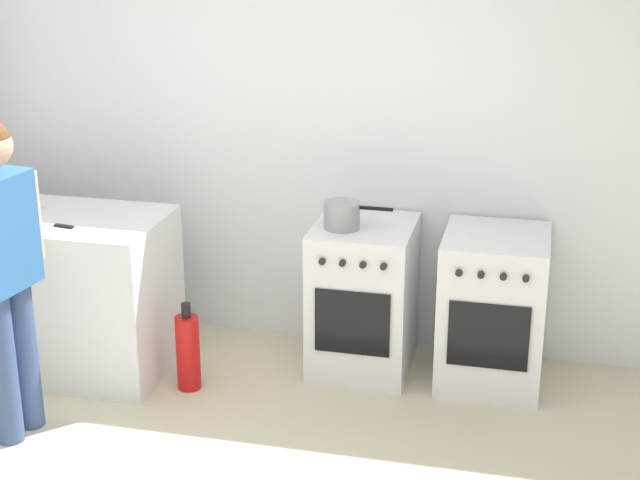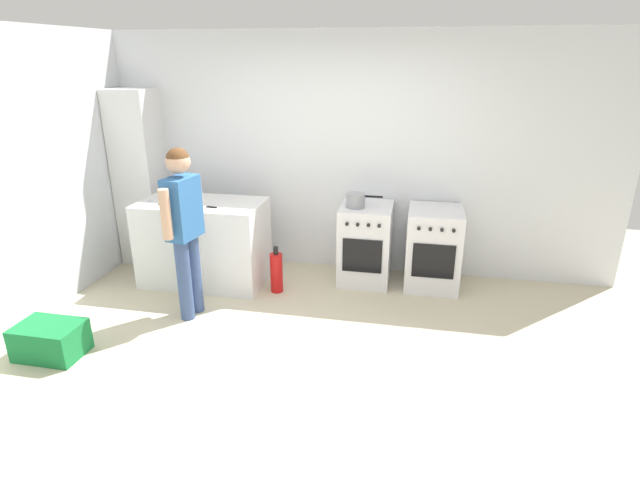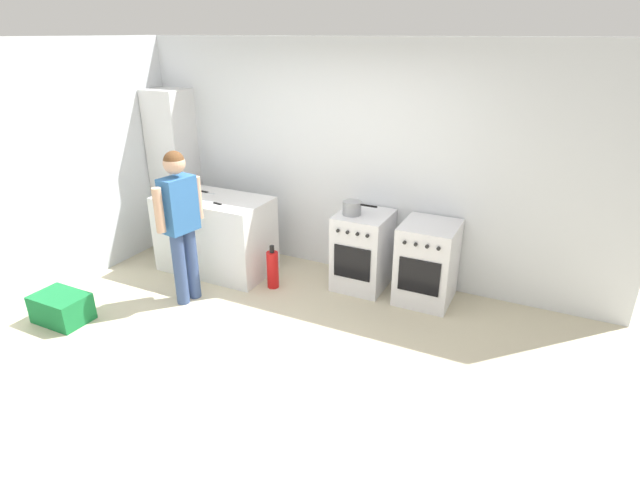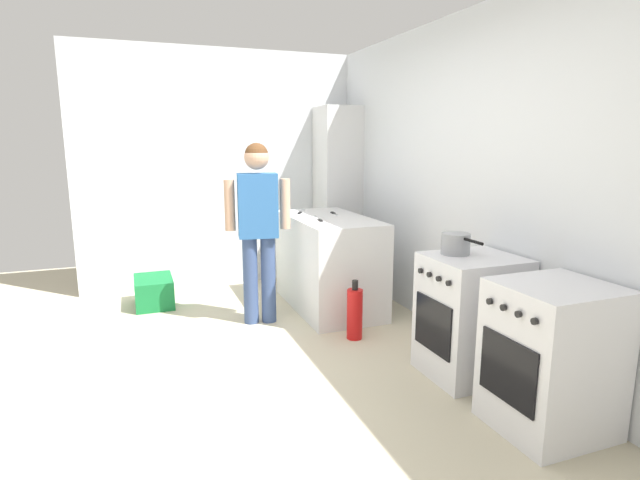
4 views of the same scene
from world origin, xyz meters
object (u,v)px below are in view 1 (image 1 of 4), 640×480
Objects in this scene: pot at (342,215)px; person at (2,255)px; oven_left at (363,297)px; oven_right at (493,309)px; knife_paring at (28,205)px; knife_bread at (47,224)px; fire_extinguisher at (188,351)px.

person is at bearing -143.72° from pot.
oven_left and oven_right have the same top height.
person is at bearing -143.80° from oven_left.
knife_paring is (-2.59, -0.26, 0.48)m from oven_right.
oven_left is at bearing 18.12° from knife_bread.
fire_extinguisher is (0.74, 0.05, -0.69)m from knife_bread.
pot reaches higher than knife_paring.
oven_left is at bearing -180.00° from oven_right.
fire_extinguisher is (-0.76, -0.40, -0.71)m from pot.
knife_bread is at bearing -167.25° from oven_right.
oven_right is at bearing 0.00° from oven_left.
oven_left is 1.76m from knife_bread.
person is (0.08, -0.59, 0.05)m from knife_bread.
person is (-2.24, -1.12, 0.53)m from oven_right.
person reaches higher than pot.
pot is 1.76m from person.
person reaches higher than knife_paring.
knife_bread is at bearing -176.24° from fire_extinguisher.
knife_bread is at bearing -45.58° from knife_paring.
person reaches higher than oven_left.
oven_left is at bearing 28.78° from fire_extinguisher.
knife_paring is 1.24m from fire_extinguisher.
knife_paring and knife_bread have the same top height.
person is at bearing -135.75° from fire_extinguisher.
knife_bread is 0.70× the size of fire_extinguisher.
knife_paring is at bearing 134.42° from knife_bread.
fire_extinguisher is (0.66, 0.64, -0.73)m from person.
oven_left is at bearing 35.15° from pot.
knife_paring is at bearing -174.34° from oven_right.
knife_bread is at bearing -163.29° from pot.
oven_right is 1.70× the size of fire_extinguisher.
oven_left is 0.72m from oven_right.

